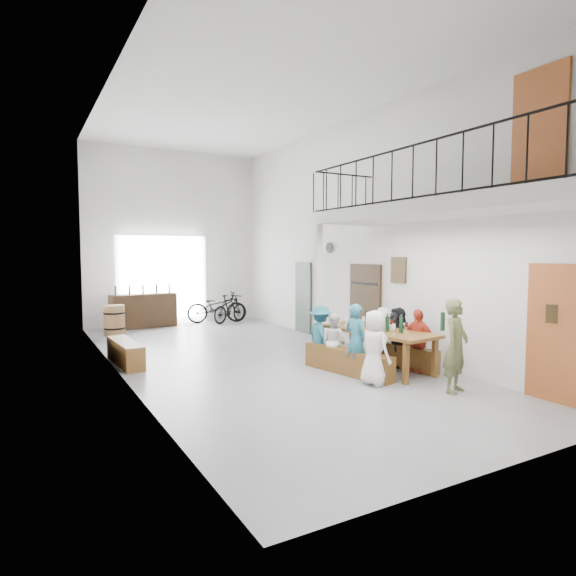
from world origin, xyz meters
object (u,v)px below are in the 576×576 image
tasting_table (379,334)px  oak_barrel (114,320)px  serving_counter (144,311)px  host_standing (456,346)px  side_bench (125,353)px  bicycle_near (217,307)px  bench_inner (347,362)px

tasting_table → oak_barrel: bearing=112.5°
serving_counter → host_standing: (2.88, -9.44, 0.25)m
side_bench → serving_counter: bearing=73.4°
side_bench → bicycle_near: (3.74, 4.65, 0.27)m
oak_barrel → side_bench: bearing=-96.2°
tasting_table → bench_inner: (-0.70, 0.05, -0.48)m
serving_counter → bicycle_near: serving_counter is taller
oak_barrel → serving_counter: (1.03, 1.10, 0.09)m
side_bench → bicycle_near: bicycle_near is taller
serving_counter → side_bench: bearing=-112.0°
host_standing → bicycle_near: 9.32m
side_bench → host_standing: (4.30, -4.65, 0.53)m
serving_counter → host_standing: host_standing is taller
bench_inner → bicycle_near: 7.48m
bench_inner → side_bench: 4.49m
bench_inner → oak_barrel: (-3.08, 6.52, 0.19)m
bench_inner → host_standing: 2.07m
bench_inner → serving_counter: (-2.06, 7.62, 0.28)m
oak_barrel → bicycle_near: size_ratio=0.43×
bench_inner → oak_barrel: oak_barrel is taller
host_standing → oak_barrel: bearing=93.0°
side_bench → oak_barrel: size_ratio=2.01×
bench_inner → serving_counter: size_ratio=1.03×
tasting_table → bicycle_near: 7.54m
side_bench → host_standing: host_standing is taller
oak_barrel → serving_counter: 1.51m
tasting_table → bicycle_near: bicycle_near is taller
side_bench → serving_counter: serving_counter is taller
oak_barrel → bicycle_near: bicycle_near is taller
bench_inner → host_standing: size_ratio=1.31×
side_bench → serving_counter: size_ratio=0.87×
serving_counter → host_standing: size_ratio=1.27×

